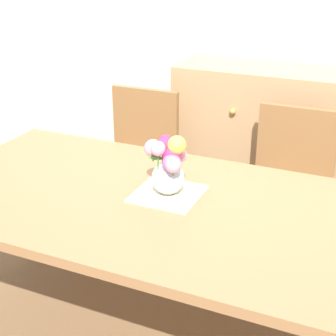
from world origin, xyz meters
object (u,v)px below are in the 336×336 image
object	(u,v)px
chair_right	(289,181)
dresser	(288,150)
chair_left	(138,155)
dining_table	(142,213)
flower_vase	(168,163)

from	to	relation	value
chair_right	dresser	distance (m)	0.50
chair_left	dresser	size ratio (longest dim) A/B	0.64
chair_right	dresser	bearing A→B (deg)	-78.01
dining_table	dresser	bearing A→B (deg)	75.38
dining_table	flower_vase	size ratio (longest dim) A/B	7.18
flower_vase	dresser	bearing A→B (deg)	78.44
dresser	chair_left	bearing A→B (deg)	-148.64
chair_left	dresser	bearing A→B (deg)	-148.64
dining_table	chair_left	world-z (taller)	chair_left
dining_table	flower_vase	bearing A→B (deg)	37.41
dining_table	chair_left	size ratio (longest dim) A/B	2.05
chair_left	flower_vase	bearing A→B (deg)	124.75
chair_right	dresser	world-z (taller)	dresser
dining_table	dresser	size ratio (longest dim) A/B	1.31
dining_table	chair_left	distance (m)	0.97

